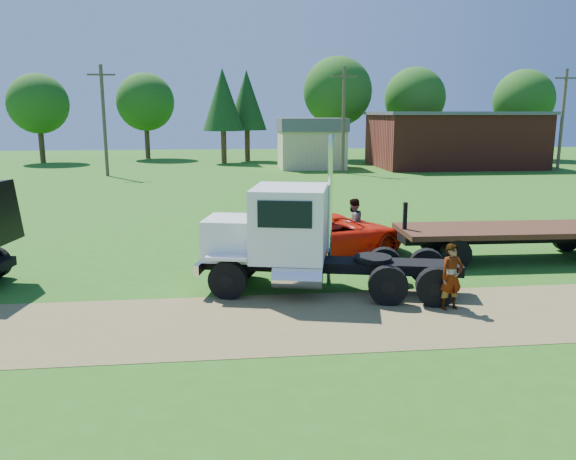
{
  "coord_description": "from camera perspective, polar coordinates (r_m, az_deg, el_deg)",
  "views": [
    {
      "loc": [
        -4.2,
        -13.25,
        5.12
      ],
      "look_at": [
        -2.32,
        3.56,
        1.6
      ],
      "focal_mm": 35.0,
      "sensor_mm": 36.0,
      "label": 1
    }
  ],
  "objects": [
    {
      "name": "white_semi_tractor",
      "position": [
        16.34,
        0.45,
        -0.86
      ],
      "size": [
        7.69,
        4.0,
        4.54
      ],
      "rotation": [
        0.0,
        0.0,
        -0.23
      ],
      "color": "black",
      "rests_on": "ground"
    },
    {
      "name": "orange_pickup",
      "position": [
        20.66,
        4.55,
        -0.4
      ],
      "size": [
        6.21,
        4.56,
        1.57
      ],
      "primitive_type": "imported",
      "rotation": [
        0.0,
        0.0,
        1.96
      ],
      "color": "red",
      "rests_on": "ground"
    },
    {
      "name": "spectator_b",
      "position": [
        21.77,
        6.62,
        0.67
      ],
      "size": [
        1.19,
        1.15,
        1.93
      ],
      "primitive_type": "imported",
      "rotation": [
        0.0,
        0.0,
        3.8
      ],
      "color": "#999999",
      "rests_on": "ground"
    },
    {
      "name": "ground",
      "position": [
        14.82,
        10.64,
        -8.67
      ],
      "size": [
        140.0,
        140.0,
        0.0
      ],
      "primitive_type": "plane",
      "color": "#2C5B13",
      "rests_on": "ground"
    },
    {
      "name": "brick_building",
      "position": [
        57.75,
        16.43,
        8.83
      ],
      "size": [
        15.4,
        10.4,
        5.3
      ],
      "color": "maroon",
      "rests_on": "ground"
    },
    {
      "name": "flatbed_trailer",
      "position": [
        21.47,
        22.11,
        -0.43
      ],
      "size": [
        8.35,
        2.7,
        2.12
      ],
      "rotation": [
        0.0,
        0.0,
        -0.03
      ],
      "color": "#341910",
      "rests_on": "ground"
    },
    {
      "name": "tan_shed",
      "position": [
        53.95,
        2.4,
        8.87
      ],
      "size": [
        6.2,
        5.4,
        4.7
      ],
      "color": "tan",
      "rests_on": "ground"
    },
    {
      "name": "dirt_track",
      "position": [
        14.81,
        10.64,
        -8.65
      ],
      "size": [
        120.0,
        4.2,
        0.01
      ],
      "primitive_type": "cube",
      "color": "brown",
      "rests_on": "ground"
    },
    {
      "name": "spectator_a",
      "position": [
        15.46,
        16.28,
        -4.61
      ],
      "size": [
        0.72,
        0.55,
        1.78
      ],
      "primitive_type": "imported",
      "rotation": [
        0.0,
        0.0,
        0.21
      ],
      "color": "#999999",
      "rests_on": "ground"
    },
    {
      "name": "utility_poles",
      "position": [
        49.32,
        5.66,
        11.22
      ],
      "size": [
        42.2,
        0.28,
        9.0
      ],
      "color": "#443A26",
      "rests_on": "ground"
    },
    {
      "name": "tree_row",
      "position": [
        63.93,
        1.72,
        13.21
      ],
      "size": [
        59.31,
        12.48,
        11.34
      ],
      "color": "#372516",
      "rests_on": "ground"
    }
  ]
}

